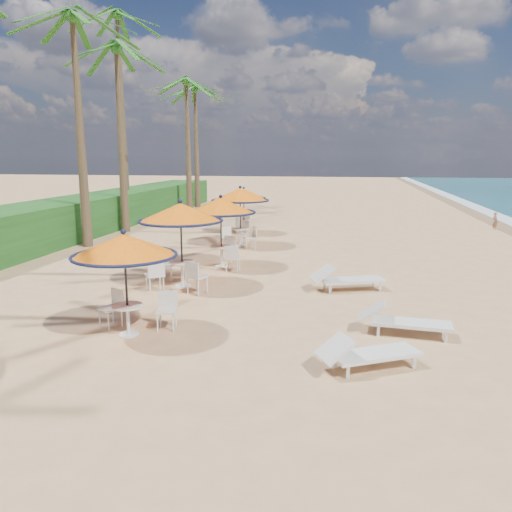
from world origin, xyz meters
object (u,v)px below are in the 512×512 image
Objects in this scene: station_1 at (179,223)px; lounger_far at (345,279)px; lounger_near at (366,353)px; station_4 at (244,198)px; station_3 at (240,202)px; lounger_mid at (402,320)px; station_2 at (222,212)px; station_0 at (126,255)px.

lounger_far is (4.90, 0.42, -1.57)m from station_1.
station_4 is at bearing 81.04° from lounger_near.
station_3 reaches higher than lounger_near.
lounger_far is (-1.26, 3.49, 0.03)m from lounger_mid.
station_1 is 1.17× the size of lounger_far.
station_2 is at bearing -86.68° from station_3.
station_3 is 8.19m from lounger_far.
station_4 is at bearing 95.93° from station_2.
station_3 reaches higher than lounger_mid.
station_4 is 15.13m from lounger_mid.
station_2 is at bearing 138.56° from lounger_mid.
lounger_mid is at bearing -89.88° from lounger_far.
station_0 is at bearing -90.72° from station_3.
station_4 is at bearing 120.46° from lounger_mid.
station_4 is at bearing 98.98° from station_3.
lounger_near is at bearing -59.41° from station_2.
station_2 is at bearing 78.47° from station_1.
station_0 reaches higher than lounger_mid.
station_4 is 11.46m from lounger_far.
station_2 is 1.09× the size of station_4.
station_2 is 1.13× the size of lounger_far.
station_4 is at bearing 97.02° from lounger_far.
station_0 is at bearing -164.52° from lounger_mid.
station_1 is 7.52m from lounger_near.
station_2 is 8.31m from lounger_mid.
station_2 reaches higher than lounger_near.
station_1 is 1.30× the size of lounger_near.
station_1 is at bearing 92.83° from station_0.
lounger_mid is at bearing -60.13° from station_3.
station_4 reaches higher than lounger_near.
station_0 is 0.90× the size of station_1.
lounger_near is 2.20m from lounger_mid.
station_4 is (-0.80, 7.70, -0.17)m from station_2.
station_1 reaches higher than station_3.
lounger_far is (4.31, -2.46, -1.59)m from station_2.
lounger_near is at bearing -105.54° from lounger_far.
station_0 is 1.17× the size of lounger_mid.
station_1 reaches higher than station_2.
station_2 is 7.74m from station_4.
station_1 reaches higher than station_0.
station_3 reaches higher than lounger_far.
station_0 is 7.01m from station_2.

